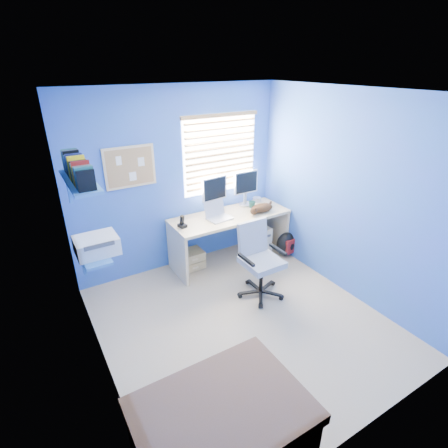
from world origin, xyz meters
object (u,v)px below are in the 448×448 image
tower_pc (258,238)px  laptop (220,212)px  desk (230,238)px  cat (262,208)px  office_chair (259,269)px

tower_pc → laptop: bearing=-179.9°
desk → laptop: laptop is taller
desk → cat: bearing=-18.5°
desk → office_chair: bearing=-97.7°
laptop → tower_pc: (0.72, 0.04, -0.62)m
cat → tower_pc: (0.08, 0.15, -0.58)m
desk → cat: (0.45, -0.15, 0.43)m
office_chair → laptop: bearing=95.1°
office_chair → cat: bearing=52.7°
desk → office_chair: office_chair is taller
desk → laptop: bearing=-167.8°
laptop → tower_pc: size_ratio=0.73×
cat → tower_pc: bearing=46.5°
desk → office_chair: 0.91m
cat → tower_pc: cat is taller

